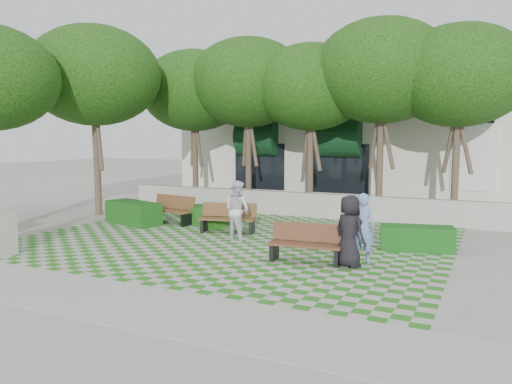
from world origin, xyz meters
The scene contains 16 objects.
ground centered at (0.00, 0.00, 0.00)m, with size 90.00×90.00×0.00m, color gray.
lawn centered at (0.00, 1.00, 0.01)m, with size 12.00×12.00×0.00m, color #2B721E.
sidewalk_south centered at (0.00, -4.70, 0.01)m, with size 16.00×2.00×0.01m, color #9E9B93.
sidewalk_west centered at (-7.20, 1.00, 0.01)m, with size 2.00×12.00×0.01m, color #9E9B93.
retaining_wall centered at (0.00, 6.20, 0.45)m, with size 15.00×0.36×0.90m, color #9E9B93.
bench_east centered at (2.78, -0.46, 0.45)m, with size 1.81×0.75×0.93m.
bench_mid centered at (-0.75, 2.05, 0.45)m, with size 1.85×1.00×0.92m.
bench_west centered at (-3.36, 2.68, 0.47)m, with size 1.93×0.93×0.97m.
hedge_east centered at (5.00, 2.00, 0.33)m, with size 1.87×0.75×0.65m, color #134815.
hedge_midleft centered at (-2.02, 2.82, 0.32)m, with size 1.81×0.72×0.63m, color #184D14.
hedge_west centered at (-4.49, 2.01, 0.39)m, with size 2.21×0.88×0.77m, color #134512.
person_blue centered at (4.01, 0.07, 0.84)m, with size 0.62×0.40×1.69m, color #6D86C7.
person_dark centered at (3.83, -0.44, 0.84)m, with size 0.82×0.53×1.68m, color black.
person_white centered at (0.00, 1.26, 0.87)m, with size 0.84×0.66×1.74m, color silver.
tree_row centered at (-1.86, 5.95, 5.18)m, with size 17.70×13.40×7.41m.
building centered at (0.93, 14.08, 2.52)m, with size 18.00×8.92×5.15m.
Camera 1 is at (6.81, -11.58, 2.99)m, focal length 35.00 mm.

